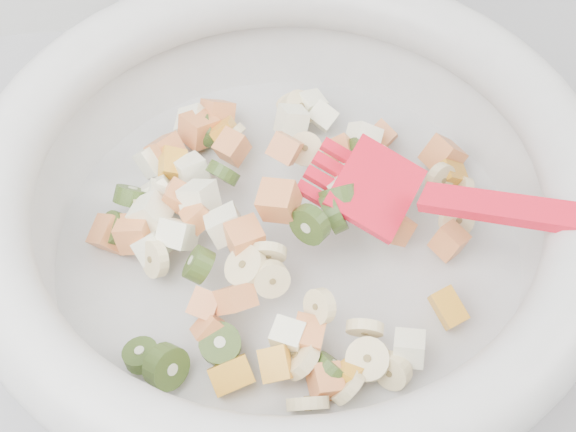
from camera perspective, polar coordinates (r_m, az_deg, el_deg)
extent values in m
cylinder|color=silver|center=(0.57, 0.00, -2.40)|extent=(0.34, 0.34, 0.02)
torus|color=silver|center=(0.50, 0.00, 2.66)|extent=(0.41, 0.41, 0.05)
cylinder|color=beige|center=(0.50, -1.21, -4.50)|extent=(0.03, 0.02, 0.03)
cylinder|color=beige|center=(0.53, 3.51, 0.83)|extent=(0.03, 0.03, 0.03)
cylinder|color=beige|center=(0.61, 0.75, 7.67)|extent=(0.04, 0.04, 0.03)
cylinder|color=beige|center=(0.58, 6.31, 3.98)|extent=(0.02, 0.03, 0.03)
cylinder|color=beige|center=(0.49, 4.24, -12.03)|extent=(0.02, 0.03, 0.03)
cylinder|color=beige|center=(0.50, -3.04, -3.62)|extent=(0.04, 0.04, 0.03)
cylinder|color=beige|center=(0.49, 1.40, -13.20)|extent=(0.04, 0.02, 0.04)
cylinder|color=beige|center=(0.50, 7.43, -10.86)|extent=(0.03, 0.03, 0.03)
cylinder|color=beige|center=(0.56, -9.81, 0.74)|extent=(0.03, 0.03, 0.02)
cylinder|color=beige|center=(0.50, 5.48, -7.95)|extent=(0.03, 0.02, 0.03)
cylinder|color=beige|center=(0.58, 10.77, 2.59)|extent=(0.03, 0.02, 0.03)
cylinder|color=beige|center=(0.56, 6.77, 2.61)|extent=(0.02, 0.04, 0.04)
cylinder|color=beige|center=(0.62, 0.37, 7.99)|extent=(0.04, 0.02, 0.04)
cylinder|color=beige|center=(0.49, 0.82, -10.13)|extent=(0.03, 0.04, 0.03)
cylinder|color=beige|center=(0.59, 12.30, 1.52)|extent=(0.02, 0.03, 0.03)
cylinder|color=beige|center=(0.51, -1.38, -2.61)|extent=(0.03, 0.01, 0.03)
cylinder|color=beige|center=(0.49, 2.26, -6.44)|extent=(0.02, 0.03, 0.03)
cylinder|color=beige|center=(0.59, -4.17, 5.51)|extent=(0.03, 0.03, 0.03)
cylinder|color=beige|center=(0.56, 11.90, -0.28)|extent=(0.04, 0.02, 0.03)
cylinder|color=beige|center=(0.49, 5.70, -10.10)|extent=(0.04, 0.04, 0.02)
cylinder|color=beige|center=(0.53, -9.46, -3.03)|extent=(0.03, 0.03, 0.03)
cylinder|color=beige|center=(0.57, 1.23, 4.79)|extent=(0.04, 0.03, 0.03)
cube|color=#E88849|center=(0.55, 11.40, -1.76)|extent=(0.03, 0.02, 0.03)
cube|color=#E88849|center=(0.62, -5.07, 7.19)|extent=(0.03, 0.03, 0.04)
cube|color=#E88849|center=(0.54, 7.59, -0.81)|extent=(0.03, 0.03, 0.03)
cube|color=#E88849|center=(0.56, -0.23, 4.83)|extent=(0.03, 0.03, 0.03)
cube|color=#E88849|center=(0.51, -3.08, -1.59)|extent=(0.03, 0.03, 0.02)
cube|color=#E88849|center=(0.50, -5.55, -8.07)|extent=(0.03, 0.02, 0.03)
cube|color=#E88849|center=(0.50, -3.78, -5.87)|extent=(0.03, 0.03, 0.03)
cube|color=#E88849|center=(0.55, -10.86, -1.25)|extent=(0.03, 0.03, 0.03)
cube|color=#E88849|center=(0.51, -5.94, -6.30)|extent=(0.02, 0.03, 0.02)
cube|color=#E88849|center=(0.56, -12.49, -1.27)|extent=(0.04, 0.03, 0.04)
cube|color=#E88849|center=(0.54, -6.48, 0.00)|extent=(0.03, 0.02, 0.02)
cube|color=#E88849|center=(0.49, 1.44, -8.38)|extent=(0.03, 0.03, 0.02)
cube|color=#E88849|center=(0.61, 6.65, 5.68)|extent=(0.03, 0.03, 0.03)
cube|color=#E88849|center=(0.57, 3.91, 4.28)|extent=(0.03, 0.02, 0.03)
cube|color=#E88849|center=(0.55, -7.87, 1.41)|extent=(0.03, 0.02, 0.02)
cube|color=#E88849|center=(0.60, 10.97, 4.17)|extent=(0.04, 0.03, 0.03)
cube|color=#E88849|center=(0.49, 2.69, -11.70)|extent=(0.02, 0.02, 0.02)
cube|color=#E88849|center=(0.61, -6.37, 6.16)|extent=(0.03, 0.04, 0.03)
cube|color=#E88849|center=(0.58, -4.00, 4.92)|extent=(0.03, 0.03, 0.03)
cube|color=#E88849|center=(0.51, -0.66, 1.08)|extent=(0.03, 0.03, 0.03)
cube|color=#E88849|center=(0.59, -8.64, 4.57)|extent=(0.03, 0.03, 0.03)
cylinder|color=#59862C|center=(0.52, 3.61, 1.41)|extent=(0.03, 0.03, 0.03)
cylinder|color=#59862C|center=(0.49, 3.19, -10.79)|extent=(0.02, 0.03, 0.03)
cylinder|color=#59862C|center=(0.57, -11.10, 1.37)|extent=(0.03, 0.03, 0.03)
cylinder|color=#59862C|center=(0.54, 4.56, 1.42)|extent=(0.03, 0.03, 0.04)
cylinder|color=#59862C|center=(0.51, -10.39, -9.71)|extent=(0.03, 0.03, 0.01)
cylinder|color=#59862C|center=(0.50, 1.56, -0.63)|extent=(0.03, 0.03, 0.04)
cylinder|color=#59862C|center=(0.56, -4.64, 3.07)|extent=(0.03, 0.03, 0.03)
cylinder|color=#59862C|center=(0.56, -12.20, -0.93)|extent=(0.03, 0.03, 0.03)
cylinder|color=#59862C|center=(0.52, -6.36, -3.45)|extent=(0.03, 0.03, 0.03)
cylinder|color=#59862C|center=(0.50, -4.85, -9.05)|extent=(0.03, 0.03, 0.02)
cylinder|color=#59862C|center=(0.61, -5.88, 5.99)|extent=(0.02, 0.03, 0.03)
cylinder|color=#59862C|center=(0.52, 3.26, 0.20)|extent=(0.02, 0.04, 0.04)
cylinder|color=#59862C|center=(0.56, 4.49, 4.25)|extent=(0.02, 0.03, 0.03)
cylinder|color=#59862C|center=(0.50, -8.65, -10.56)|extent=(0.04, 0.03, 0.03)
cylinder|color=#59862C|center=(0.54, 6.60, -0.50)|extent=(0.03, 0.03, 0.03)
cube|color=white|center=(0.53, 3.96, 1.95)|extent=(0.02, 0.03, 0.03)
cube|color=white|center=(0.55, -9.77, 0.16)|extent=(0.03, 0.03, 0.03)
cube|color=white|center=(0.57, -9.20, 1.69)|extent=(0.03, 0.03, 0.03)
cube|color=white|center=(0.62, 1.49, 7.79)|extent=(0.03, 0.02, 0.03)
cube|color=white|center=(0.60, -9.40, 4.06)|extent=(0.04, 0.04, 0.03)
cube|color=white|center=(0.62, -6.58, 6.52)|extent=(0.03, 0.03, 0.03)
cube|color=white|center=(0.60, 0.26, 6.69)|extent=(0.03, 0.03, 0.03)
cube|color=white|center=(0.56, -9.31, 1.25)|extent=(0.02, 0.03, 0.03)
cube|color=white|center=(0.57, -6.91, 3.27)|extent=(0.03, 0.03, 0.02)
cube|color=white|center=(0.54, -9.57, -2.15)|extent=(0.03, 0.03, 0.03)
cube|color=white|center=(0.55, -6.33, 1.22)|extent=(0.03, 0.03, 0.03)
cube|color=white|center=(0.52, -4.50, -0.65)|extent=(0.03, 0.03, 0.03)
cube|color=white|center=(0.54, -7.83, -1.28)|extent=(0.03, 0.03, 0.03)
cube|color=white|center=(0.59, 5.34, 5.44)|extent=(0.03, 0.03, 0.03)
cube|color=white|center=(0.55, 4.76, 2.87)|extent=(0.03, 0.03, 0.03)
cube|color=white|center=(0.50, 0.03, -8.53)|extent=(0.03, 0.03, 0.02)
cube|color=white|center=(0.50, 8.62, -9.28)|extent=(0.02, 0.03, 0.02)
cube|color=white|center=(0.61, 2.48, 7.12)|extent=(0.03, 0.03, 0.03)
cube|color=orange|center=(0.49, -0.89, -10.49)|extent=(0.02, 0.02, 0.02)
cube|color=orange|center=(0.52, 11.34, -6.42)|extent=(0.02, 0.03, 0.02)
cube|color=orange|center=(0.59, 11.54, 2.95)|extent=(0.03, 0.02, 0.03)
cube|color=orange|center=(0.59, -4.56, 6.06)|extent=(0.02, 0.02, 0.03)
cube|color=orange|center=(0.49, -4.06, -11.23)|extent=(0.03, 0.03, 0.02)
cube|color=orange|center=(0.50, 4.56, -10.96)|extent=(0.03, 0.03, 0.02)
cube|color=orange|center=(0.58, -8.19, 3.72)|extent=(0.02, 0.02, 0.02)
cube|color=red|center=(0.53, 6.24, 1.99)|extent=(0.08, 0.08, 0.03)
cube|color=red|center=(0.55, 3.64, 4.54)|extent=(0.03, 0.02, 0.01)
cube|color=red|center=(0.54, 3.07, 3.56)|extent=(0.03, 0.02, 0.01)
cube|color=red|center=(0.53, 2.47, 2.55)|extent=(0.03, 0.02, 0.01)
cube|color=red|center=(0.52, 1.86, 1.51)|extent=(0.03, 0.02, 0.01)
cube|color=red|center=(0.49, 19.51, -0.14)|extent=(0.16, 0.11, 0.06)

